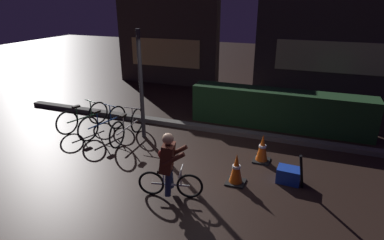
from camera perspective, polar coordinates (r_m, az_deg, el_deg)
The scene contains 14 objects.
ground_plane at distance 6.78m, azimuth -3.42°, elevation -8.62°, with size 40.00×40.00×0.00m, color black.
sidewalk_curb at distance 8.60m, azimuth 2.54°, elevation -1.43°, with size 12.00×0.24×0.12m, color #56544F.
hedge_row at distance 8.94m, azimuth 15.47°, elevation 1.87°, with size 4.80×0.70×1.05m, color #19381C.
storefront_left at distance 13.17m, azimuth -4.51°, elevation 14.59°, with size 4.26×0.54×3.73m.
storefront_right at distance 12.62m, azimuth 24.08°, elevation 13.61°, with size 5.35×0.54×4.18m.
street_post at distance 7.84m, azimuth -9.21°, elevation 6.08°, with size 0.10×0.10×2.71m, color #2D2D33.
parked_bike_leftmost at distance 9.06m, azimuth -19.09°, elevation 0.47°, with size 0.57×1.56×0.75m.
parked_bike_left_mid at distance 8.53m, azimuth -15.79°, elevation -0.42°, with size 0.49×1.59×0.75m.
parked_bike_center_left at distance 8.08m, azimuth -11.58°, elevation -1.19°, with size 0.46×1.67×0.77m.
traffic_cone_near at distance 6.17m, azimuth 8.02°, elevation -8.79°, with size 0.36×0.36×0.63m.
traffic_cone_far at distance 7.06m, azimuth 12.62°, elevation -5.05°, with size 0.36×0.36×0.63m.
blue_crate at distance 6.50m, azimuth 17.07°, elevation -9.51°, with size 0.44×0.32×0.30m, color #193DB7.
cyclist at distance 5.61m, azimuth -4.24°, elevation -8.10°, with size 1.17×0.50×1.25m.
closed_umbrella at distance 6.16m, azimuth 19.20°, elevation -8.88°, with size 0.05×0.05×0.85m, color black.
Camera 1 is at (2.46, -5.35, 3.38)m, focal length 29.47 mm.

